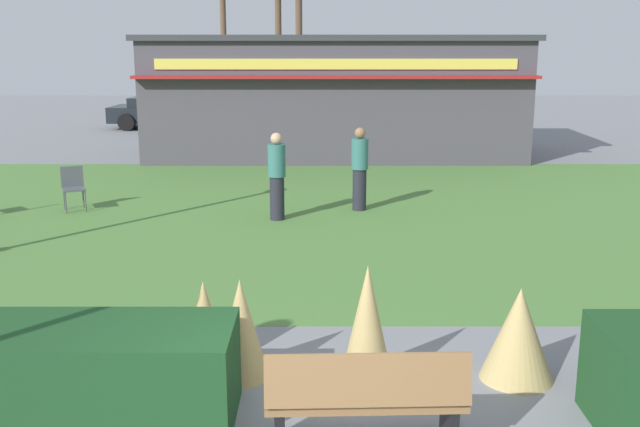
{
  "coord_description": "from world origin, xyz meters",
  "views": [
    {
      "loc": [
        0.22,
        -5.5,
        3.46
      ],
      "look_at": [
        0.24,
        4.0,
        1.22
      ],
      "focal_mm": 42.17,
      "sensor_mm": 36.0,
      "label": 1
    }
  ],
  "objects_px": {
    "cafe_chair_west": "(71,185)",
    "parked_car_center_slot": "(300,112)",
    "parked_car_west_slot": "(164,112)",
    "food_kiosk": "(333,95)",
    "park_bench": "(364,399)",
    "parked_car_east_slot": "(441,111)",
    "person_strolling": "(358,168)",
    "person_standing": "(275,176)"
  },
  "relations": [
    {
      "from": "food_kiosk",
      "to": "parked_car_center_slot",
      "type": "bearing_deg",
      "value": 99.61
    },
    {
      "from": "cafe_chair_west",
      "to": "person_standing",
      "type": "relative_size",
      "value": 0.53
    },
    {
      "from": "person_strolling",
      "to": "parked_car_center_slot",
      "type": "distance_m",
      "value": 14.17
    },
    {
      "from": "food_kiosk",
      "to": "cafe_chair_west",
      "type": "height_order",
      "value": "food_kiosk"
    },
    {
      "from": "park_bench",
      "to": "parked_car_west_slot",
      "type": "height_order",
      "value": "parked_car_west_slot"
    },
    {
      "from": "park_bench",
      "to": "person_standing",
      "type": "relative_size",
      "value": 1.02
    },
    {
      "from": "parked_car_east_slot",
      "to": "park_bench",
      "type": "bearing_deg",
      "value": -100.56
    },
    {
      "from": "park_bench",
      "to": "person_standing",
      "type": "xyz_separation_m",
      "value": [
        -1.22,
        8.35,
        0.38
      ]
    },
    {
      "from": "cafe_chair_west",
      "to": "parked_car_center_slot",
      "type": "xyz_separation_m",
      "value": [
        4.34,
        14.07,
        0.12
      ]
    },
    {
      "from": "park_bench",
      "to": "parked_car_center_slot",
      "type": "bearing_deg",
      "value": 92.65
    },
    {
      "from": "parked_car_west_slot",
      "to": "food_kiosk",
      "type": "bearing_deg",
      "value": -45.86
    },
    {
      "from": "parked_car_east_slot",
      "to": "parked_car_west_slot",
      "type": "bearing_deg",
      "value": 179.98
    },
    {
      "from": "park_bench",
      "to": "cafe_chair_west",
      "type": "bearing_deg",
      "value": 120.5
    },
    {
      "from": "person_standing",
      "to": "cafe_chair_west",
      "type": "bearing_deg",
      "value": -179.77
    },
    {
      "from": "park_bench",
      "to": "parked_car_east_slot",
      "type": "relative_size",
      "value": 0.41
    },
    {
      "from": "person_strolling",
      "to": "parked_car_west_slot",
      "type": "relative_size",
      "value": 0.39
    },
    {
      "from": "parked_car_center_slot",
      "to": "parked_car_east_slot",
      "type": "xyz_separation_m",
      "value": [
        5.42,
        -0.0,
        0.0
      ]
    },
    {
      "from": "person_standing",
      "to": "parked_car_center_slot",
      "type": "xyz_separation_m",
      "value": [
        0.14,
        14.92,
        -0.22
      ]
    },
    {
      "from": "parked_car_west_slot",
      "to": "parked_car_east_slot",
      "type": "bearing_deg",
      "value": -0.02
    },
    {
      "from": "parked_car_center_slot",
      "to": "parked_car_west_slot",
      "type": "bearing_deg",
      "value": 179.97
    },
    {
      "from": "cafe_chair_west",
      "to": "parked_car_east_slot",
      "type": "height_order",
      "value": "parked_car_east_slot"
    },
    {
      "from": "parked_car_center_slot",
      "to": "parked_car_east_slot",
      "type": "bearing_deg",
      "value": -0.0
    },
    {
      "from": "parked_car_east_slot",
      "to": "cafe_chair_west",
      "type": "bearing_deg",
      "value": -124.72
    },
    {
      "from": "park_bench",
      "to": "parked_car_center_slot",
      "type": "relative_size",
      "value": 0.41
    },
    {
      "from": "food_kiosk",
      "to": "person_standing",
      "type": "bearing_deg",
      "value": -98.5
    },
    {
      "from": "park_bench",
      "to": "person_strolling",
      "type": "xyz_separation_m",
      "value": [
        0.41,
        9.18,
        0.38
      ]
    },
    {
      "from": "park_bench",
      "to": "parked_car_center_slot",
      "type": "distance_m",
      "value": 23.29
    },
    {
      "from": "park_bench",
      "to": "food_kiosk",
      "type": "xyz_separation_m",
      "value": [
        0.03,
        16.7,
        1.28
      ]
    },
    {
      "from": "food_kiosk",
      "to": "parked_car_west_slot",
      "type": "bearing_deg",
      "value": 134.14
    },
    {
      "from": "food_kiosk",
      "to": "parked_car_east_slot",
      "type": "height_order",
      "value": "food_kiosk"
    },
    {
      "from": "cafe_chair_west",
      "to": "person_strolling",
      "type": "distance_m",
      "value": 5.84
    },
    {
      "from": "parked_car_center_slot",
      "to": "cafe_chair_west",
      "type": "bearing_deg",
      "value": -107.13
    },
    {
      "from": "park_bench",
      "to": "person_strolling",
      "type": "relative_size",
      "value": 1.02
    },
    {
      "from": "person_strolling",
      "to": "parked_car_center_slot",
      "type": "relative_size",
      "value": 0.4
    },
    {
      "from": "park_bench",
      "to": "person_strolling",
      "type": "distance_m",
      "value": 9.2
    },
    {
      "from": "person_strolling",
      "to": "person_standing",
      "type": "relative_size",
      "value": 1.0
    },
    {
      "from": "food_kiosk",
      "to": "parked_car_center_slot",
      "type": "relative_size",
      "value": 2.62
    },
    {
      "from": "person_strolling",
      "to": "cafe_chair_west",
      "type": "bearing_deg",
      "value": 20.82
    },
    {
      "from": "cafe_chair_west",
      "to": "person_strolling",
      "type": "relative_size",
      "value": 0.53
    },
    {
      "from": "cafe_chair_west",
      "to": "person_standing",
      "type": "xyz_separation_m",
      "value": [
        4.2,
        -0.84,
        0.33
      ]
    },
    {
      "from": "parked_car_east_slot",
      "to": "person_strolling",
      "type": "bearing_deg",
      "value": -105.57
    },
    {
      "from": "parked_car_center_slot",
      "to": "parked_car_east_slot",
      "type": "distance_m",
      "value": 5.42
    }
  ]
}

